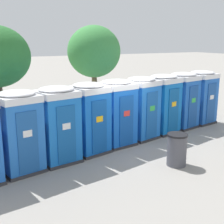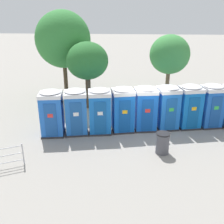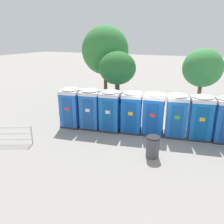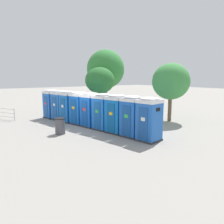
% 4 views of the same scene
% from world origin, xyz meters
% --- Properties ---
extents(ground_plane, '(120.00, 120.00, 0.00)m').
position_xyz_m(ground_plane, '(0.00, 0.00, 0.00)').
color(ground_plane, gray).
extents(portapotty_0, '(1.38, 1.36, 2.54)m').
position_xyz_m(portapotty_0, '(-5.11, -0.94, 1.28)').
color(portapotty_0, '#2D2D33').
rests_on(portapotty_0, ground).
extents(portapotty_1, '(1.41, 1.41, 2.54)m').
position_xyz_m(portapotty_1, '(-3.84, -0.66, 1.28)').
color(portapotty_1, '#2D2D33').
rests_on(portapotty_1, ground).
extents(portapotty_2, '(1.40, 1.37, 2.54)m').
position_xyz_m(portapotty_2, '(-2.56, -0.45, 1.28)').
color(portapotty_2, '#2D2D33').
rests_on(portapotty_2, ground).
extents(portapotty_3, '(1.42, 1.43, 2.54)m').
position_xyz_m(portapotty_3, '(-1.29, -0.15, 1.28)').
color(portapotty_3, '#2D2D33').
rests_on(portapotty_3, ground).
extents(portapotty_4, '(1.37, 1.37, 2.54)m').
position_xyz_m(portapotty_4, '(-0.02, 0.12, 1.28)').
color(portapotty_4, '#2D2D33').
rests_on(portapotty_4, ground).
extents(portapotty_5, '(1.40, 1.43, 2.54)m').
position_xyz_m(portapotty_5, '(1.25, 0.36, 1.28)').
color(portapotty_5, '#2D2D33').
rests_on(portapotty_5, ground).
extents(portapotty_6, '(1.44, 1.43, 2.54)m').
position_xyz_m(portapotty_6, '(2.53, 0.60, 1.28)').
color(portapotty_6, '#2D2D33').
rests_on(portapotty_6, ground).
extents(street_tree_0, '(3.98, 3.98, 6.49)m').
position_xyz_m(street_tree_0, '(-5.83, 5.41, 4.43)').
color(street_tree_0, '#4C3826').
rests_on(street_tree_0, ground).
extents(street_tree_1, '(3.03, 3.03, 4.75)m').
position_xyz_m(street_tree_1, '(2.03, 6.50, 3.26)').
color(street_tree_1, brown).
rests_on(street_tree_1, ground).
extents(street_tree_2, '(2.79, 2.79, 4.55)m').
position_xyz_m(street_tree_2, '(-3.78, 3.36, 3.28)').
color(street_tree_2, '#4C3826').
rests_on(street_tree_2, ground).
extents(trash_can, '(0.66, 0.66, 1.06)m').
position_xyz_m(trash_can, '(0.69, -2.58, 0.53)').
color(trash_can, '#4C4C54').
rests_on(trash_can, ground).
extents(event_barrier, '(1.86, 0.93, 1.05)m').
position_xyz_m(event_barrier, '(-6.49, -4.44, 0.57)').
color(event_barrier, '#B7B7BC').
rests_on(event_barrier, ground).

